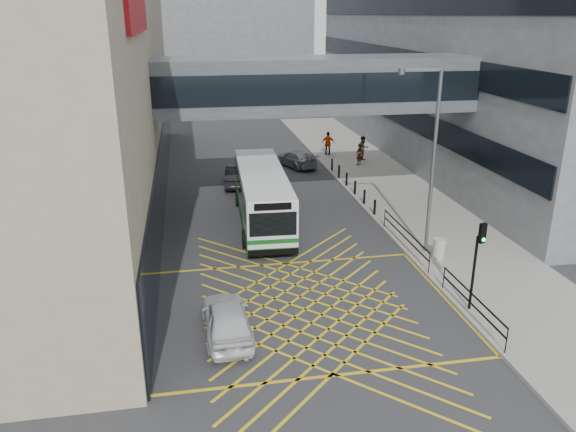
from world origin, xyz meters
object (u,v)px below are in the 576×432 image
traffic_light (478,254)px  litter_bin (439,249)px  car_silver (295,158)px  street_lamp (430,152)px  pedestrian_a (359,154)px  bus (262,195)px  car_white (227,318)px  pedestrian_b (363,149)px  pedestrian_c (328,143)px  car_dark (238,175)px

traffic_light → litter_bin: 5.34m
car_silver → street_lamp: bearing=77.2°
litter_bin → pedestrian_a: pedestrian_a is taller
bus → car_white: bus is taller
traffic_light → pedestrian_b: (3.01, 23.99, -1.45)m
traffic_light → pedestrian_b: bearing=67.2°
bus → car_silver: size_ratio=2.59×
bus → traffic_light: traffic_light is taller
bus → car_white: 12.16m
bus → pedestrian_c: bearing=65.0°
bus → street_lamp: size_ratio=1.24×
car_silver → pedestrian_c: pedestrian_c is taller
car_dark → car_silver: 6.50m
car_silver → litter_bin: size_ratio=4.26×
bus → car_silver: (4.21, 11.85, -0.98)m
traffic_light → pedestrian_b: 24.22m
pedestrian_a → street_lamp: bearing=41.9°
street_lamp → car_dark: bearing=133.9°
car_silver → pedestrian_a: size_ratio=2.59×
car_dark → pedestrian_c: bearing=-131.7°
bus → car_dark: bearing=97.6°
street_lamp → pedestrian_c: size_ratio=4.61×
traffic_light → pedestrian_a: traffic_light is taller
litter_bin → pedestrian_b: size_ratio=0.52×
street_lamp → litter_bin: size_ratio=8.86×
litter_bin → street_lamp: bearing=113.9°
car_silver → pedestrian_c: size_ratio=2.22×
car_dark → litter_bin: 16.72m
street_lamp → pedestrian_a: bearing=97.3°
car_silver → pedestrian_b: (5.58, 0.30, 0.47)m
car_white → litter_bin: bearing=-157.3°
car_dark → traffic_light: size_ratio=1.25×
bus → traffic_light: 13.68m
bus → pedestrian_b: size_ratio=5.68×
pedestrian_c → car_dark: bearing=49.1°
pedestrian_a → pedestrian_c: 3.96m
car_white → car_dark: car_dark is taller
bus → car_white: bearing=-101.6°
traffic_light → litter_bin: size_ratio=3.72×
car_silver → bus: bearing=48.2°
pedestrian_a → car_dark: bearing=-23.0°
traffic_light → car_dark: bearing=95.4°
car_dark → street_lamp: (7.87, -13.51, 4.47)m
car_white → pedestrian_c: bearing=-113.6°
street_lamp → litter_bin: bearing=-52.5°
car_white → pedestrian_a: pedestrian_a is taller
bus → street_lamp: (7.17, -5.92, 3.56)m
traffic_light → car_white: bearing=163.9°
bus → car_dark: bus is taller
car_silver → car_white: bearing=50.9°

